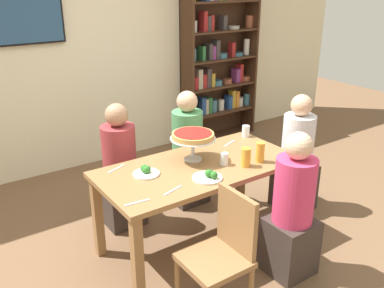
{
  "coord_description": "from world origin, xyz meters",
  "views": [
    {
      "loc": [
        -1.8,
        -2.51,
        2.15
      ],
      "look_at": [
        0.0,
        0.1,
        0.89
      ],
      "focal_mm": 39.63,
      "sensor_mm": 36.0,
      "label": 1
    }
  ],
  "objects": [
    {
      "name": "bookshelf",
      "position": [
        1.74,
        2.01,
        1.12
      ],
      "size": [
        1.12,
        0.3,
        2.21
      ],
      "color": "#422819",
      "rests_on": "ground_plane"
    },
    {
      "name": "cutlery_fork_near",
      "position": [
        0.5,
        0.23,
        0.74
      ],
      "size": [
        0.17,
        0.08,
        0.0
      ],
      "primitive_type": "cube",
      "rotation": [
        0.0,
        0.0,
        3.53
      ],
      "color": "silver",
      "rests_on": "dining_table"
    },
    {
      "name": "rear_partition",
      "position": [
        0.0,
        2.2,
        1.4
      ],
      "size": [
        8.0,
        0.12,
        2.8
      ],
      "primitive_type": "cube",
      "color": "beige",
      "rests_on": "ground_plane"
    },
    {
      "name": "cutlery_knife_far",
      "position": [
        -0.58,
        0.31,
        0.74
      ],
      "size": [
        0.17,
        0.08,
        0.0
      ],
      "primitive_type": "cube",
      "rotation": [
        0.0,
        0.0,
        3.53
      ],
      "color": "silver",
      "rests_on": "dining_table"
    },
    {
      "name": "diner_near_right",
      "position": [
        0.37,
        -0.68,
        0.49
      ],
      "size": [
        0.34,
        0.34,
        1.15
      ],
      "rotation": [
        0.0,
        0.0,
        1.57
      ],
      "color": "#382D28",
      "rests_on": "ground_plane"
    },
    {
      "name": "cutlery_fork_far",
      "position": [
        -0.69,
        -0.26,
        0.74
      ],
      "size": [
        0.18,
        0.03,
        0.0
      ],
      "primitive_type": "cube",
      "rotation": [
        0.0,
        0.0,
        -0.1
      ],
      "color": "silver",
      "rests_on": "dining_table"
    },
    {
      "name": "salad_plate_far_diner",
      "position": [
        -0.08,
        -0.24,
        0.76
      ],
      "size": [
        0.23,
        0.23,
        0.07
      ],
      "color": "white",
      "rests_on": "dining_table"
    },
    {
      "name": "deep_dish_pizza_stand",
      "position": [
        0.02,
        0.12,
        0.94
      ],
      "size": [
        0.37,
        0.37,
        0.24
      ],
      "color": "silver",
      "rests_on": "dining_table"
    },
    {
      "name": "beer_glass_amber_short",
      "position": [
        0.29,
        -0.22,
        0.82
      ],
      "size": [
        0.08,
        0.08,
        0.15
      ],
      "primitive_type": "cylinder",
      "color": "gold",
      "rests_on": "dining_table"
    },
    {
      "name": "diner_head_east",
      "position": [
        1.14,
        -0.01,
        0.49
      ],
      "size": [
        0.34,
        0.34,
        1.15
      ],
      "rotation": [
        0.0,
        0.0,
        3.14
      ],
      "color": "#382D28",
      "rests_on": "ground_plane"
    },
    {
      "name": "dining_table",
      "position": [
        0.0,
        0.0,
        0.64
      ],
      "size": [
        1.63,
        0.8,
        0.74
      ],
      "color": "olive",
      "rests_on": "ground_plane"
    },
    {
      "name": "water_glass_clear_near",
      "position": [
        0.74,
        0.28,
        0.79
      ],
      "size": [
        0.07,
        0.07,
        0.11
      ],
      "primitive_type": "cylinder",
      "color": "white",
      "rests_on": "dining_table"
    },
    {
      "name": "salad_plate_near_diner",
      "position": [
        -0.43,
        0.09,
        0.76
      ],
      "size": [
        0.21,
        0.21,
        0.07
      ],
      "color": "white",
      "rests_on": "dining_table"
    },
    {
      "name": "diner_far_left",
      "position": [
        -0.38,
        0.68,
        0.49
      ],
      "size": [
        0.34,
        0.34,
        1.15
      ],
      "rotation": [
        0.0,
        0.0,
        -1.57
      ],
      "color": "#382D28",
      "rests_on": "ground_plane"
    },
    {
      "name": "diner_far_right",
      "position": [
        0.35,
        0.69,
        0.49
      ],
      "size": [
        0.34,
        0.34,
        1.15
      ],
      "rotation": [
        0.0,
        0.0,
        -1.57
      ],
      "color": "#382D28",
      "rests_on": "ground_plane"
    },
    {
      "name": "water_glass_clear_far",
      "position": [
        0.17,
        -0.11,
        0.79
      ],
      "size": [
        0.06,
        0.06,
        0.1
      ],
      "primitive_type": "cylinder",
      "color": "white",
      "rests_on": "dining_table"
    },
    {
      "name": "chair_near_left",
      "position": [
        -0.32,
        -0.72,
        0.49
      ],
      "size": [
        0.4,
        0.4,
        0.87
      ],
      "rotation": [
        0.0,
        0.0,
        1.57
      ],
      "color": "olive",
      "rests_on": "ground_plane"
    },
    {
      "name": "cutlery_knife_near",
      "position": [
        -0.4,
        -0.25,
        0.74
      ],
      "size": [
        0.18,
        0.07,
        0.0
      ],
      "primitive_type": "cube",
      "rotation": [
        0.0,
        0.0,
        0.28
      ],
      "color": "silver",
      "rests_on": "dining_table"
    },
    {
      "name": "beer_glass_amber_tall",
      "position": [
        0.45,
        -0.22,
        0.82
      ],
      "size": [
        0.07,
        0.07,
        0.17
      ],
      "primitive_type": "cylinder",
      "color": "gold",
      "rests_on": "dining_table"
    },
    {
      "name": "ground_plane",
      "position": [
        0.0,
        0.0,
        0.0
      ],
      "size": [
        12.0,
        12.0,
        0.0
      ],
      "primitive_type": "plane",
      "color": "brown"
    },
    {
      "name": "television",
      "position": [
        -0.77,
        2.11,
        1.76
      ],
      "size": [
        0.98,
        0.05,
        0.54
      ],
      "color": "black"
    }
  ]
}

